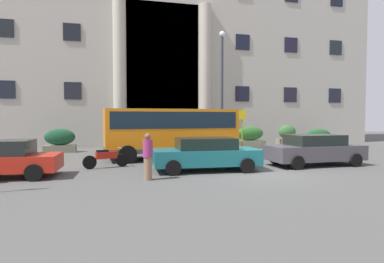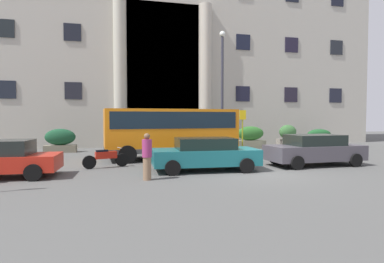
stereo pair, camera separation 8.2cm
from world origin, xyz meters
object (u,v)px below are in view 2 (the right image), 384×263
object	(u,v)px
hedge_planter_far_east	(250,138)
pedestrian_woman_dark_dress	(147,156)
hedge_planter_west	(155,139)
motorcycle_near_kerb	(335,151)
orange_minibus	(171,129)
motorcycle_far_end	(186,155)
hedge_planter_entrance_left	(60,141)
parked_sedan_second	(314,150)
hedge_planter_far_west	(319,138)
hedge_planter_east	(288,136)
parked_compact_extra	(205,154)
bus_stop_sign	(243,127)
scooter_by_planter	(105,158)
lamppost_plaza_centre	(222,82)

from	to	relation	value
hedge_planter_far_east	pedestrian_woman_dark_dress	bearing A→B (deg)	-129.38
hedge_planter_west	motorcycle_near_kerb	world-z (taller)	hedge_planter_west
orange_minibus	motorcycle_far_end	xyz separation A→B (m)	(0.30, -2.50, -1.18)
hedge_planter_entrance_left	parked_sedan_second	bearing A→B (deg)	-35.42
hedge_planter_far_east	hedge_planter_entrance_left	xyz separation A→B (m)	(-13.31, 0.14, -0.03)
orange_minibus	motorcycle_far_end	distance (m)	2.78
parked_sedan_second	motorcycle_far_end	xyz separation A→B (m)	(-5.90, 1.62, -0.30)
pedestrian_woman_dark_dress	parked_sedan_second	bearing A→B (deg)	12.20
hedge_planter_far_west	motorcycle_near_kerb	xyz separation A→B (m)	(-4.27, -7.54, -0.19)
parked_sedan_second	motorcycle_near_kerb	xyz separation A→B (m)	(2.56, 1.88, -0.29)
hedge_planter_far_east	hedge_planter_west	world-z (taller)	hedge_planter_far_east
hedge_planter_east	parked_compact_extra	size ratio (longest dim) A/B	0.37
parked_sedan_second	bus_stop_sign	bearing A→B (deg)	99.83
hedge_planter_west	hedge_planter_east	size ratio (longest dim) A/B	1.25
hedge_planter_west	parked_sedan_second	size ratio (longest dim) A/B	0.47
hedge_planter_east	hedge_planter_entrance_left	bearing A→B (deg)	-179.79
hedge_planter_west	hedge_planter_far_east	bearing A→B (deg)	0.38
parked_compact_extra	parked_sedan_second	bearing A→B (deg)	4.86
hedge_planter_entrance_left	hedge_planter_east	size ratio (longest dim) A/B	1.17
hedge_planter_west	parked_compact_extra	distance (m)	9.11
scooter_by_planter	hedge_planter_far_east	bearing A→B (deg)	18.32
scooter_by_planter	pedestrian_woman_dark_dress	bearing A→B (deg)	-81.84
hedge_planter_far_west	hedge_planter_far_east	bearing A→B (deg)	-174.98
orange_minibus	parked_sedan_second	size ratio (longest dim) A/B	1.57
parked_sedan_second	scooter_by_planter	xyz separation A→B (m)	(-9.66, 1.58, -0.29)
hedge_planter_far_east	motorcycle_near_kerb	distance (m)	7.26
motorcycle_near_kerb	lamppost_plaza_centre	xyz separation A→B (m)	(-4.59, 5.73, 4.24)
scooter_by_planter	lamppost_plaza_centre	size ratio (longest dim) A/B	0.25
parked_compact_extra	hedge_planter_far_east	bearing A→B (deg)	58.72
bus_stop_sign	motorcycle_near_kerb	size ratio (longest dim) A/B	1.31
hedge_planter_entrance_left	parked_compact_extra	xyz separation A→B (m)	(7.21, -9.24, -0.02)
parked_sedan_second	scooter_by_planter	distance (m)	9.79
bus_stop_sign	parked_compact_extra	bearing A→B (deg)	-124.78
hedge_planter_east	motorcycle_far_end	world-z (taller)	hedge_planter_east
hedge_planter_far_west	lamppost_plaza_centre	xyz separation A→B (m)	(-8.86, -1.81, 4.06)
hedge_planter_entrance_left	pedestrian_woman_dark_dress	bearing A→B (deg)	-66.93
bus_stop_sign	hedge_planter_far_east	distance (m)	3.68
hedge_planter_entrance_left	scooter_by_planter	bearing A→B (deg)	-67.90
parked_compact_extra	motorcycle_far_end	size ratio (longest dim) A/B	2.34
motorcycle_far_end	hedge_planter_west	bearing A→B (deg)	101.97
hedge_planter_west	parked_compact_extra	bearing A→B (deg)	-83.47
bus_stop_sign	parked_compact_extra	size ratio (longest dim) A/B	0.60
hedge_planter_far_east	pedestrian_woman_dark_dress	size ratio (longest dim) A/B	1.28
hedge_planter_east	hedge_planter_far_east	bearing A→B (deg)	-176.49
hedge_planter_far_west	hedge_planter_far_east	distance (m)	6.23
lamppost_plaza_centre	hedge_planter_entrance_left	bearing A→B (deg)	172.48
hedge_planter_west	scooter_by_planter	distance (m)	7.92
hedge_planter_east	parked_sedan_second	size ratio (longest dim) A/B	0.37
hedge_planter_entrance_left	orange_minibus	bearing A→B (deg)	-37.09
hedge_planter_east	hedge_planter_far_west	bearing A→B (deg)	6.62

